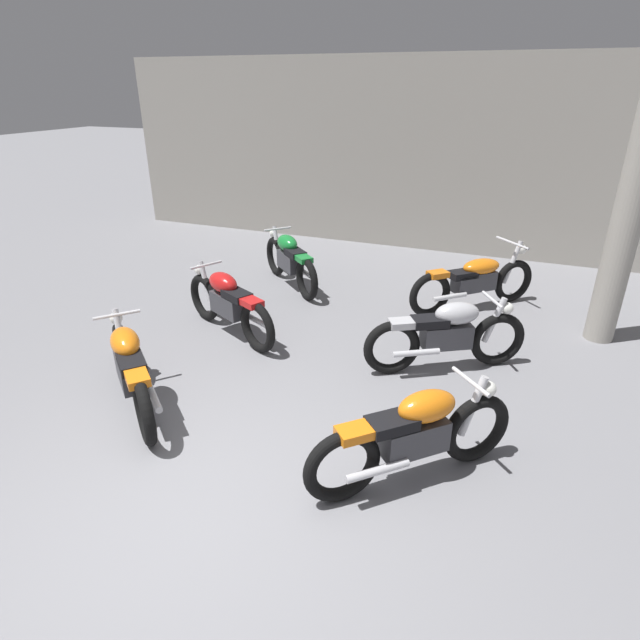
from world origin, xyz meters
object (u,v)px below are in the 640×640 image
(motorcycle_left_row_2, at_px, (290,260))
(motorcycle_right_row_2, at_px, (475,280))
(motorcycle_left_row_1, at_px, (228,302))
(motorcycle_right_row_0, at_px, (415,434))
(motorcycle_left_row_0, at_px, (131,368))
(motorcycle_right_row_1, at_px, (447,334))
(support_pillar, at_px, (627,220))

(motorcycle_left_row_2, relative_size, motorcycle_right_row_2, 0.94)
(motorcycle_left_row_1, xyz_separation_m, motorcycle_right_row_0, (2.91, -1.87, 0.00))
(motorcycle_left_row_0, height_order, motorcycle_right_row_0, same)
(motorcycle_right_row_0, relative_size, motorcycle_right_row_2, 0.91)
(motorcycle_right_row_0, distance_m, motorcycle_right_row_2, 3.97)
(motorcycle_right_row_1, xyz_separation_m, motorcycle_right_row_2, (0.08, 1.97, -0.01))
(motorcycle_left_row_1, relative_size, motorcycle_right_row_2, 1.10)
(motorcycle_right_row_0, bearing_deg, motorcycle_left_row_0, 179.90)
(motorcycle_left_row_2, height_order, motorcycle_right_row_2, motorcycle_right_row_2)
(motorcycle_left_row_0, relative_size, motorcycle_left_row_1, 0.87)
(motorcycle_right_row_0, height_order, motorcycle_right_row_2, motorcycle_right_row_2)
(support_pillar, height_order, motorcycle_right_row_2, support_pillar)
(motorcycle_left_row_1, xyz_separation_m, motorcycle_right_row_1, (2.85, 0.13, 0.00))
(motorcycle_left_row_0, height_order, motorcycle_left_row_1, same)
(motorcycle_right_row_1, bearing_deg, motorcycle_left_row_2, 147.46)
(motorcycle_left_row_1, bearing_deg, support_pillar, 20.32)
(motorcycle_left_row_0, bearing_deg, support_pillar, 37.50)
(motorcycle_left_row_0, relative_size, motorcycle_right_row_2, 0.95)
(motorcycle_left_row_2, bearing_deg, motorcycle_left_row_0, -90.44)
(motorcycle_left_row_0, height_order, motorcycle_right_row_1, same)
(motorcycle_left_row_2, xyz_separation_m, motorcycle_right_row_2, (2.94, 0.15, -0.01))
(support_pillar, distance_m, motorcycle_left_row_0, 5.99)
(motorcycle_left_row_1, distance_m, motorcycle_left_row_2, 1.95)
(motorcycle_left_row_1, bearing_deg, motorcycle_left_row_0, -91.04)
(motorcycle_left_row_1, xyz_separation_m, motorcycle_right_row_2, (2.93, 2.10, -0.01))
(motorcycle_left_row_2, bearing_deg, motorcycle_right_row_2, 2.98)
(support_pillar, relative_size, motorcycle_left_row_0, 2.04)
(support_pillar, xyz_separation_m, motorcycle_right_row_1, (-1.78, -1.59, -1.14))
(motorcycle_right_row_0, bearing_deg, motorcycle_left_row_1, 147.28)
(motorcycle_left_row_2, distance_m, motorcycle_right_row_0, 4.80)
(motorcycle_right_row_0, xyz_separation_m, motorcycle_right_row_1, (-0.06, 2.00, 0.00))
(motorcycle_right_row_0, xyz_separation_m, motorcycle_right_row_2, (0.02, 3.97, -0.01))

